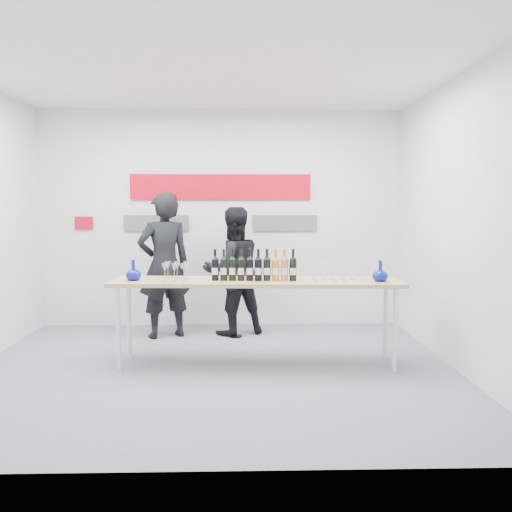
# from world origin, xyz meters

# --- Properties ---
(ground) EXTENTS (5.00, 5.00, 0.00)m
(ground) POSITION_xyz_m (0.00, 0.00, 0.00)
(ground) COLOR slate
(ground) RESTS_ON ground
(back_wall) EXTENTS (5.00, 0.04, 3.00)m
(back_wall) POSITION_xyz_m (0.00, 2.00, 1.50)
(back_wall) COLOR silver
(back_wall) RESTS_ON ground
(signage) EXTENTS (3.38, 0.02, 0.79)m
(signage) POSITION_xyz_m (-0.06, 1.97, 1.81)
(signage) COLOR red
(signage) RESTS_ON back_wall
(tasting_table) EXTENTS (3.05, 0.75, 0.91)m
(tasting_table) POSITION_xyz_m (0.45, 0.16, 0.84)
(tasting_table) COLOR tan
(tasting_table) RESTS_ON ground
(wine_bottles) EXTENTS (0.89, 0.12, 0.33)m
(wine_bottles) POSITION_xyz_m (0.43, 0.13, 1.07)
(wine_bottles) COLOR black
(wine_bottles) RESTS_ON tasting_table
(decanter_left) EXTENTS (0.16, 0.16, 0.21)m
(decanter_left) POSITION_xyz_m (-0.83, 0.17, 1.01)
(decanter_left) COLOR #07168C
(decanter_left) RESTS_ON tasting_table
(decanter_right) EXTENTS (0.16, 0.16, 0.21)m
(decanter_right) POSITION_xyz_m (1.73, 0.05, 1.01)
(decanter_right) COLOR #07168C
(decanter_right) RESTS_ON tasting_table
(glasses_left) EXTENTS (0.27, 0.23, 0.18)m
(glasses_left) POSITION_xyz_m (-0.39, 0.20, 1.00)
(glasses_left) COLOR silver
(glasses_left) RESTS_ON tasting_table
(glasses_right) EXTENTS (0.47, 0.24, 0.18)m
(glasses_right) POSITION_xyz_m (1.26, 0.13, 1.00)
(glasses_right) COLOR silver
(glasses_right) RESTS_ON tasting_table
(presenter_left) EXTENTS (0.80, 0.68, 1.86)m
(presenter_left) POSITION_xyz_m (-0.69, 1.33, 0.93)
(presenter_left) COLOR black
(presenter_left) RESTS_ON ground
(presenter_right) EXTENTS (1.00, 0.90, 1.67)m
(presenter_right) POSITION_xyz_m (0.18, 1.46, 0.84)
(presenter_right) COLOR black
(presenter_right) RESTS_ON ground
(mic_stand) EXTENTS (0.17, 0.17, 1.47)m
(mic_stand) POSITION_xyz_m (0.21, 1.30, 0.45)
(mic_stand) COLOR black
(mic_stand) RESTS_ON ground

